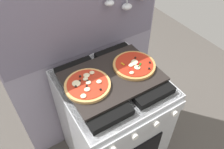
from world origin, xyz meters
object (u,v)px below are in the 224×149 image
object	(u,v)px
stove	(112,122)
pizza_right	(134,65)
pizza_left	(88,85)
baking_tray	(112,77)

from	to	relation	value
stove	pizza_right	world-z (taller)	pizza_right
stove	pizza_left	size ratio (longest dim) A/B	3.56
baking_tray	pizza_left	bearing A→B (deg)	-178.59
pizza_left	stove	bearing A→B (deg)	0.80
stove	pizza_left	world-z (taller)	pizza_left
pizza_left	pizza_right	distance (m)	0.31
baking_tray	pizza_left	world-z (taller)	pizza_left
stove	baking_tray	xyz separation A→B (m)	(0.00, 0.00, 0.46)
baking_tray	pizza_left	size ratio (longest dim) A/B	2.14
baking_tray	pizza_left	distance (m)	0.16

